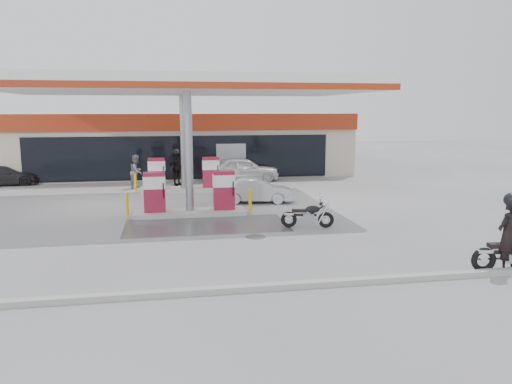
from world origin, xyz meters
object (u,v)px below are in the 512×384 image
(pump_island_near, at_px, (190,198))
(parked_motorcycle, at_px, (308,216))
(attendant, at_px, (137,171))
(hatchback_silver, at_px, (257,191))
(sedan_white, at_px, (243,169))
(biker_walking, at_px, (177,168))
(pump_island_far, at_px, (184,178))
(biker_main, at_px, (508,235))
(parked_car_left, at_px, (4,175))

(pump_island_near, bearing_deg, parked_motorcycle, -35.99)
(attendant, bearing_deg, hatchback_silver, -111.32)
(pump_island_near, relative_size, sedan_white, 1.22)
(hatchback_silver, bearing_deg, biker_walking, 38.34)
(pump_island_far, relative_size, biker_walking, 2.66)
(pump_island_far, xyz_separation_m, parked_motorcycle, (4.14, -9.01, -0.27))
(parked_motorcycle, relative_size, sedan_white, 0.45)
(attendant, bearing_deg, sedan_white, -53.15)
(pump_island_far, distance_m, biker_walking, 2.24)
(pump_island_near, bearing_deg, pump_island_far, 90.00)
(biker_main, distance_m, sedan_white, 18.48)
(biker_walking, bearing_deg, pump_island_far, -116.68)
(parked_motorcycle, height_order, hatchback_silver, hatchback_silver)
(sedan_white, bearing_deg, biker_main, -165.07)
(biker_main, bearing_deg, parked_motorcycle, -80.55)
(pump_island_far, height_order, attendant, attendant)
(parked_car_left, bearing_deg, pump_island_near, -139.74)
(parked_motorcycle, relative_size, attendant, 1.05)
(pump_island_near, distance_m, hatchback_silver, 3.86)
(pump_island_far, bearing_deg, biker_main, -61.87)
(pump_island_near, height_order, parked_car_left, pump_island_near)
(attendant, bearing_deg, parked_car_left, 94.23)
(biker_main, height_order, hatchback_silver, biker_main)
(pump_island_near, distance_m, attendant, 7.99)
(attendant, bearing_deg, biker_walking, -52.08)
(pump_island_far, bearing_deg, sedan_white, 41.27)
(biker_main, bearing_deg, parked_car_left, -70.01)
(pump_island_near, height_order, hatchback_silver, pump_island_near)
(sedan_white, bearing_deg, hatchback_silver, 177.72)
(biker_walking, bearing_deg, attendant, 160.70)
(sedan_white, xyz_separation_m, biker_walking, (-3.97, -1.00, 0.25))
(pump_island_near, relative_size, parked_car_left, 1.34)
(pump_island_far, bearing_deg, biker_walking, 98.41)
(biker_main, height_order, sedan_white, biker_main)
(parked_motorcycle, bearing_deg, attendant, 135.19)
(biker_walking, bearing_deg, biker_main, -99.24)
(sedan_white, height_order, hatchback_silver, sedan_white)
(parked_motorcycle, distance_m, sedan_white, 12.22)
(pump_island_near, xyz_separation_m, sedan_white, (3.65, 9.20, 0.01))
(pump_island_far, height_order, hatchback_silver, pump_island_far)
(parked_motorcycle, xyz_separation_m, biker_walking, (-4.46, 11.21, 0.53))
(sedan_white, height_order, biker_walking, biker_walking)
(biker_walking, bearing_deg, sedan_white, -20.96)
(biker_main, height_order, parked_car_left, biker_main)
(biker_main, bearing_deg, hatchback_silver, -90.32)
(attendant, height_order, hatchback_silver, attendant)
(hatchback_silver, bearing_deg, parked_car_left, 67.48)
(attendant, relative_size, biker_walking, 0.94)
(pump_island_far, distance_m, biker_main, 16.77)
(biker_main, relative_size, parked_car_left, 0.52)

